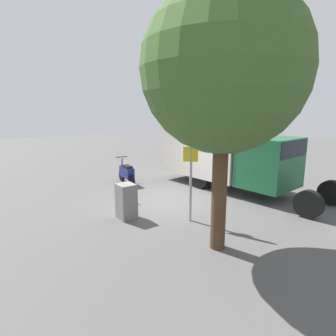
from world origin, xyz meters
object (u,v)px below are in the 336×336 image
(box_truck_near, at_px, (226,152))
(street_tree, at_px, (224,71))
(motorcycle, at_px, (127,173))
(utility_cabinet, at_px, (126,201))
(bike_rack_hoop, at_px, (131,202))
(stop_sign, at_px, (191,155))

(box_truck_near, height_order, street_tree, street_tree)
(motorcycle, xyz_separation_m, utility_cabinet, (-3.57, 2.24, 0.03))
(bike_rack_hoop, bearing_deg, stop_sign, -171.46)
(stop_sign, xyz_separation_m, utility_cabinet, (1.45, 1.37, -1.51))
(box_truck_near, bearing_deg, stop_sign, -66.70)
(utility_cabinet, height_order, bike_rack_hoop, utility_cabinet)
(utility_cabinet, distance_m, bike_rack_hoop, 1.66)
(box_truck_near, distance_m, stop_sign, 4.30)
(street_tree, bearing_deg, bike_rack_hoop, -3.77)
(box_truck_near, bearing_deg, motorcycle, -138.14)
(street_tree, bearing_deg, utility_cabinet, 12.18)
(stop_sign, distance_m, utility_cabinet, 2.50)
(motorcycle, bearing_deg, street_tree, 177.60)
(bike_rack_hoop, bearing_deg, utility_cabinet, 142.28)
(motorcycle, bearing_deg, box_truck_near, -126.53)
(motorcycle, height_order, street_tree, street_tree)
(utility_cabinet, xyz_separation_m, bike_rack_hoop, (1.24, -0.96, -0.55))
(motorcycle, relative_size, stop_sign, 0.58)
(motorcycle, bearing_deg, bike_rack_hoop, 161.98)
(box_truck_near, xyz_separation_m, bike_rack_hoop, (0.95, 4.30, -1.56))
(street_tree, distance_m, bike_rack_hoop, 6.05)
(stop_sign, relative_size, bike_rack_hoop, 3.64)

